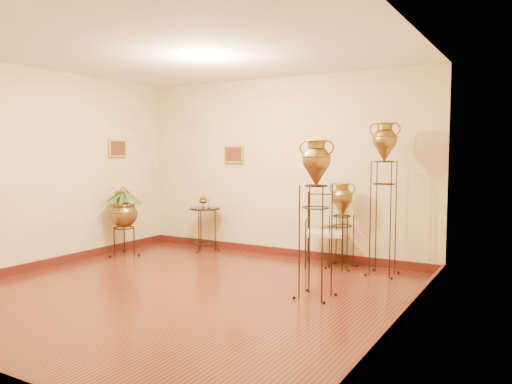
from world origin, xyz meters
The scene contains 8 objects.
ground centered at (0.00, 0.00, 0.00)m, with size 5.00×5.00×0.00m, color #5F2C16.
room_shell centered at (-0.01, 0.01, 1.73)m, with size 5.02×5.02×2.81m.
amphora_tall centered at (1.78, 2.03, 1.04)m, with size 0.46×0.46×2.05m.
amphora_mid centered at (1.42, 0.61, 0.91)m, with size 0.53×0.53×1.80m.
amphora_short centered at (1.16, 2.15, 0.61)m, with size 0.42×0.42×1.23m.
planter_urn centered at (-2.15, 1.25, 0.71)m, with size 0.75×0.75×1.27m.
armchair centered at (0.91, 2.12, 0.52)m, with size 0.73×0.71×1.04m.
side_table centered at (-1.22, 2.15, 0.38)m, with size 0.62×0.62×0.91m.
Camera 1 is at (3.61, -4.49, 1.63)m, focal length 35.00 mm.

